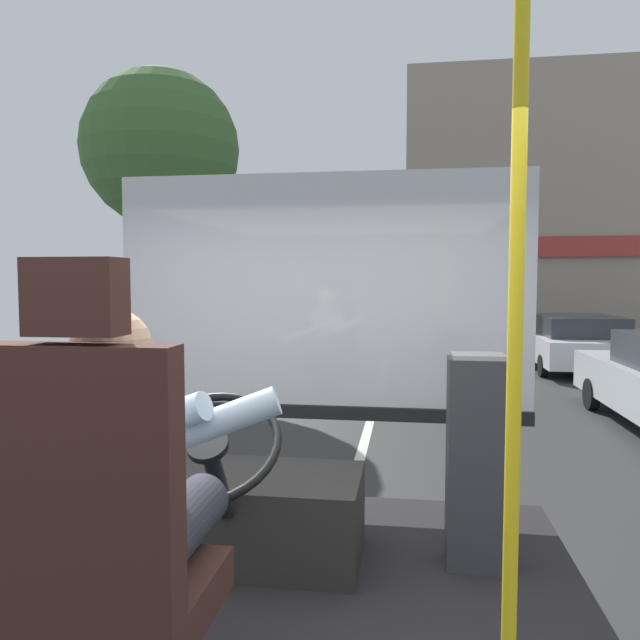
# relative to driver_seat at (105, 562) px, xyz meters

# --- Properties ---
(ground) EXTENTS (18.00, 44.00, 0.06)m
(ground) POSITION_rel_driver_seat_xyz_m (0.23, 9.36, -1.33)
(ground) COLOR #2E2E2E
(driver_seat) EXTENTS (0.48, 0.48, 1.36)m
(driver_seat) POSITION_rel_driver_seat_xyz_m (0.00, 0.00, 0.00)
(driver_seat) COLOR black
(driver_seat) RESTS_ON bus_floor
(bus_driver) EXTENTS (0.78, 0.58, 0.74)m
(bus_driver) POSITION_rel_driver_seat_xyz_m (-0.00, 0.13, 0.17)
(bus_driver) COLOR #282833
(bus_driver) RESTS_ON driver_seat
(steering_console) EXTENTS (1.10, 1.04, 0.85)m
(steering_console) POSITION_rel_driver_seat_xyz_m (-0.00, 1.27, -0.37)
(steering_console) COLOR #282623
(steering_console) RESTS_ON bus_floor
(handrail_pole) EXTENTS (0.04, 0.04, 2.10)m
(handrail_pole) POSITION_rel_driver_seat_xyz_m (1.06, 0.39, 0.46)
(handrail_pole) COLOR yellow
(handrail_pole) RESTS_ON bus_floor
(fare_box) EXTENTS (0.26, 0.20, 0.98)m
(fare_box) POSITION_rel_driver_seat_xyz_m (1.07, 1.37, -0.10)
(fare_box) COLOR #333338
(fare_box) RESTS_ON bus_floor
(windshield_panel) EXTENTS (2.50, 0.08, 1.48)m
(windshield_panel) POSITION_rel_driver_seat_xyz_m (0.23, 2.18, 0.45)
(windshield_panel) COLOR silver
(street_tree) EXTENTS (2.96, 2.96, 5.99)m
(street_tree) POSITION_rel_driver_seat_xyz_m (-3.92, 9.62, 3.16)
(street_tree) COLOR #4C3828
(street_tree) RESTS_ON ground
(shop_building) EXTENTS (11.25, 4.15, 8.52)m
(shop_building) POSITION_rel_driver_seat_xyz_m (6.28, 19.30, 2.95)
(shop_building) COLOR gray
(shop_building) RESTS_ON ground
(parked_car_white) EXTENTS (2.01, 4.22, 1.23)m
(parked_car_white) POSITION_rel_driver_seat_xyz_m (4.49, 12.82, -0.67)
(parked_car_white) COLOR silver
(parked_car_white) RESTS_ON ground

